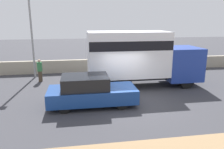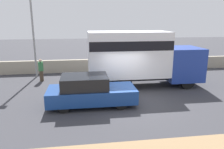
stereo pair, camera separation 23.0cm
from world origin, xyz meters
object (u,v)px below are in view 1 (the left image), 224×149
(street_lamp, at_px, (31,23))
(box_truck, at_px, (140,56))
(car_hatchback, at_px, (90,91))
(pedestrian, at_px, (40,70))

(street_lamp, relative_size, box_truck, 0.95)
(box_truck, relative_size, car_hatchback, 1.64)
(car_hatchback, relative_size, pedestrian, 2.79)
(pedestrian, bearing_deg, street_lamp, 113.85)
(box_truck, bearing_deg, car_hatchback, -139.80)
(street_lamp, xyz_separation_m, car_hatchback, (3.82, -6.32, -3.26))
(street_lamp, distance_m, box_truck, 8.24)
(pedestrian, bearing_deg, box_truck, -17.84)
(car_hatchback, bearing_deg, street_lamp, 121.14)
(street_lamp, relative_size, pedestrian, 4.35)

